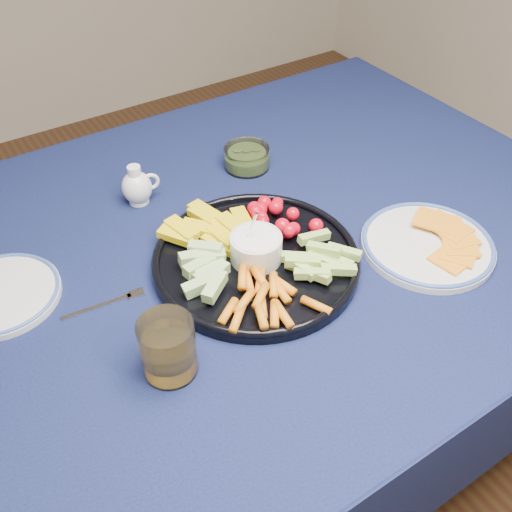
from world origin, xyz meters
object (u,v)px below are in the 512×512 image
dining_table (207,283)px  side_plate_extra (1,294)px  crudite_platter (255,257)px  pickle_bowl (247,159)px  creamer_pitcher (137,187)px  juice_tumbler (168,350)px  cheese_plate (428,243)px

dining_table → side_plate_extra: 0.38m
crudite_platter → side_plate_extra: 0.45m
pickle_bowl → dining_table: bearing=-138.0°
dining_table → pickle_bowl: bearing=42.0°
dining_table → creamer_pitcher: bearing=100.0°
dining_table → pickle_bowl: size_ratio=16.15×
dining_table → pickle_bowl: pickle_bowl is taller
pickle_bowl → juice_tumbler: (-0.40, -0.41, 0.02)m
juice_tumbler → side_plate_extra: juice_tumbler is taller
crudite_platter → creamer_pitcher: crudite_platter is taller
crudite_platter → cheese_plate: (0.30, -0.14, -0.01)m
dining_table → pickle_bowl: (0.22, 0.20, 0.11)m
creamer_pitcher → pickle_bowl: bearing=-2.4°
cheese_plate → side_plate_extra: bearing=156.8°
crudite_platter → juice_tumbler: crudite_platter is taller
juice_tumbler → side_plate_extra: (-0.18, 0.30, -0.04)m
cheese_plate → creamer_pitcher: bearing=132.5°
crudite_platter → side_plate_extra: (-0.42, 0.17, -0.01)m
dining_table → creamer_pitcher: (-0.04, 0.21, 0.13)m
crudite_platter → side_plate_extra: crudite_platter is taller
pickle_bowl → side_plate_extra: size_ratio=0.50×
dining_table → creamer_pitcher: creamer_pitcher is taller
pickle_bowl → creamer_pitcher: bearing=177.6°
creamer_pitcher → cheese_plate: (0.40, -0.44, -0.02)m
crudite_platter → pickle_bowl: 0.33m
creamer_pitcher → side_plate_extra: bearing=-158.2°
creamer_pitcher → side_plate_extra: 0.35m
dining_table → creamer_pitcher: size_ratio=19.16×
dining_table → crudite_platter: crudite_platter is taller
crudite_platter → cheese_plate: crudite_platter is taller
side_plate_extra → cheese_plate: bearing=-23.2°
creamer_pitcher → cheese_plate: creamer_pitcher is taller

